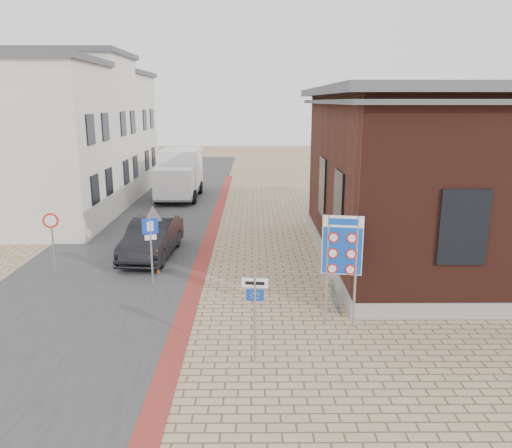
# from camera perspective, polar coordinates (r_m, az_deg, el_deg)

# --- Properties ---
(ground) EXTENTS (120.00, 120.00, 0.00)m
(ground) POSITION_cam_1_polar(r_m,az_deg,el_deg) (14.11, -0.51, -12.52)
(ground) COLOR tan
(ground) RESTS_ON ground
(road_strip) EXTENTS (7.00, 60.00, 0.02)m
(road_strip) POSITION_cam_1_polar(r_m,az_deg,el_deg) (28.88, -11.42, 1.06)
(road_strip) COLOR #38383A
(road_strip) RESTS_ON ground
(curb_strip) EXTENTS (0.60, 40.00, 0.02)m
(curb_strip) POSITION_cam_1_polar(r_m,az_deg,el_deg) (23.58, -5.32, -1.58)
(curb_strip) COLOR maroon
(curb_strip) RESTS_ON ground
(brick_building) EXTENTS (13.00, 13.00, 6.80)m
(brick_building) POSITION_cam_1_polar(r_m,az_deg,el_deg) (21.76, 24.05, 5.31)
(brick_building) COLOR gray
(brick_building) RESTS_ON ground
(townhouse_near) EXTENTS (7.40, 6.40, 8.30)m
(townhouse_near) POSITION_cam_1_polar(r_m,az_deg,el_deg) (27.08, -24.67, 8.16)
(townhouse_near) COLOR silver
(townhouse_near) RESTS_ON ground
(townhouse_mid) EXTENTS (7.40, 6.40, 9.10)m
(townhouse_mid) POSITION_cam_1_polar(r_m,az_deg,el_deg) (32.61, -20.47, 10.01)
(townhouse_mid) COLOR silver
(townhouse_mid) RESTS_ON ground
(townhouse_far) EXTENTS (7.40, 6.40, 8.30)m
(townhouse_far) POSITION_cam_1_polar(r_m,az_deg,el_deg) (38.32, -17.37, 10.10)
(townhouse_far) COLOR silver
(townhouse_far) RESTS_ON ground
(bike_rack) EXTENTS (0.08, 1.80, 0.60)m
(bike_rack) POSITION_cam_1_polar(r_m,az_deg,el_deg) (16.22, 9.01, -8.05)
(bike_rack) COLOR slate
(bike_rack) RESTS_ON ground
(sedan) EXTENTS (1.98, 4.88, 1.57)m
(sedan) POSITION_cam_1_polar(r_m,az_deg,el_deg) (20.97, -11.81, -1.59)
(sedan) COLOR black
(sedan) RESTS_ON ground
(box_truck) EXTENTS (2.63, 6.05, 3.16)m
(box_truck) POSITION_cam_1_polar(r_m,az_deg,el_deg) (33.33, -8.75, 5.70)
(box_truck) COLOR slate
(box_truck) RESTS_ON ground
(border_sign) EXTENTS (1.10, 0.24, 3.26)m
(border_sign) POSITION_cam_1_polar(r_m,az_deg,el_deg) (13.93, 9.83, -2.65)
(border_sign) COLOR gray
(border_sign) RESTS_ON ground
(essen_sign) EXTENTS (0.63, 0.11, 2.33)m
(essen_sign) POSITION_cam_1_polar(r_m,az_deg,el_deg) (12.10, -0.12, -9.16)
(essen_sign) COLOR gray
(essen_sign) RESTS_ON ground
(parking_sign) EXTENTS (0.53, 0.22, 2.48)m
(parking_sign) POSITION_cam_1_polar(r_m,az_deg,el_deg) (17.47, -11.95, -1.65)
(parking_sign) COLOR gray
(parking_sign) RESTS_ON ground
(yield_sign) EXTENTS (0.79, 0.39, 2.35)m
(yield_sign) POSITION_cam_1_polar(r_m,az_deg,el_deg) (19.55, -11.68, 0.31)
(yield_sign) COLOR gray
(yield_sign) RESTS_ON ground
(speed_sign) EXTENTS (0.56, 0.12, 2.38)m
(speed_sign) POSITION_cam_1_polar(r_m,az_deg,el_deg) (19.49, -22.27, -1.07)
(speed_sign) COLOR gray
(speed_sign) RESTS_ON ground
(bollard) EXTENTS (0.11, 0.11, 0.92)m
(bollard) POSITION_cam_1_polar(r_m,az_deg,el_deg) (18.91, -11.17, -4.30)
(bollard) COLOR #DF430B
(bollard) RESTS_ON ground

